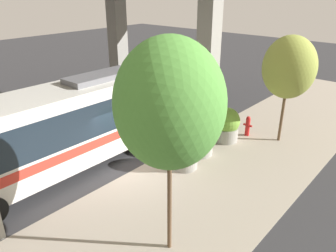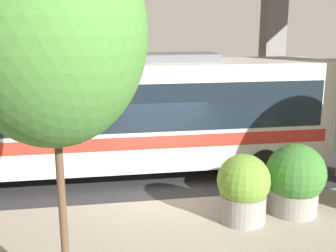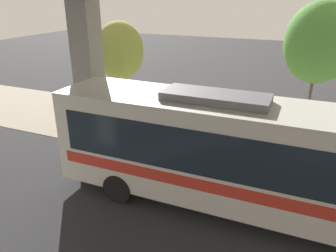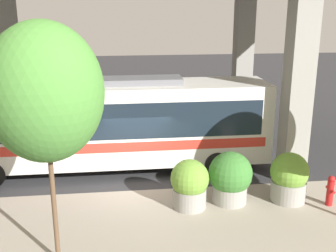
# 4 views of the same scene
# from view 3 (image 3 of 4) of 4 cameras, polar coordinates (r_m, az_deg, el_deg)

# --- Properties ---
(ground_plane) EXTENTS (80.00, 80.00, 0.00)m
(ground_plane) POSITION_cam_3_polar(r_m,az_deg,el_deg) (12.97, 10.98, -8.12)
(ground_plane) COLOR #2D2D30
(ground_plane) RESTS_ON ground
(sidewalk_strip) EXTENTS (6.00, 40.00, 0.02)m
(sidewalk_strip) POSITION_cam_3_polar(r_m,az_deg,el_deg) (15.60, 13.45, -2.86)
(sidewalk_strip) COLOR gray
(sidewalk_strip) RESTS_ON ground
(bus) EXTENTS (2.54, 12.50, 3.77)m
(bus) POSITION_cam_3_polar(r_m,az_deg,el_deg) (10.03, 14.65, -4.75)
(bus) COLOR silver
(bus) RESTS_ON ground
(fire_hydrant) EXTENTS (0.48, 0.23, 1.07)m
(fire_hydrant) POSITION_cam_3_polar(r_m,az_deg,el_deg) (16.49, -8.87, 0.91)
(fire_hydrant) COLOR #B21919
(fire_hydrant) RESTS_ON ground
(planter_front) EXTENTS (1.48, 1.48, 1.80)m
(planter_front) POSITION_cam_3_polar(r_m,az_deg,el_deg) (14.42, 0.77, -0.48)
(planter_front) COLOR gray
(planter_front) RESTS_ON ground
(planter_middle) EXTENTS (1.27, 1.27, 1.67)m
(planter_middle) POSITION_cam_3_polar(r_m,az_deg,el_deg) (14.20, 6.40, -1.26)
(planter_middle) COLOR gray
(planter_middle) RESTS_ON ground
(planter_back) EXTENTS (1.29, 1.29, 1.73)m
(planter_back) POSITION_cam_3_polar(r_m,az_deg,el_deg) (15.37, -6.01, 0.68)
(planter_back) COLOR gray
(planter_back) RESTS_ON ground
(street_tree_near) EXTENTS (2.44, 2.44, 5.20)m
(street_tree_near) POSITION_cam_3_polar(r_m,az_deg,el_deg) (17.16, -8.43, 12.83)
(street_tree_near) COLOR brown
(street_tree_near) RESTS_ON ground
(street_tree_far) EXTENTS (2.80, 2.80, 6.22)m
(street_tree_far) POSITION_cam_3_polar(r_m,az_deg,el_deg) (15.22, 24.80, 12.99)
(street_tree_far) COLOR brown
(street_tree_far) RESTS_ON ground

